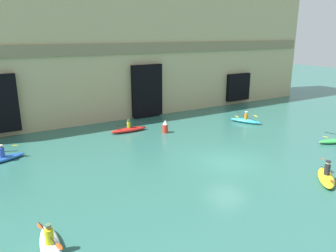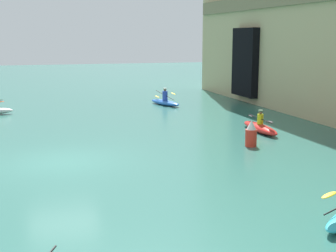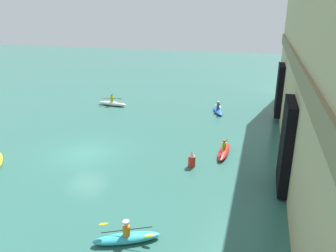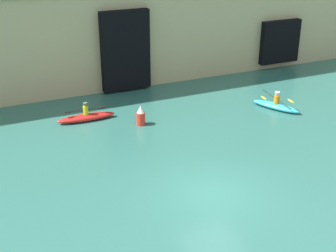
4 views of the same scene
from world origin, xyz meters
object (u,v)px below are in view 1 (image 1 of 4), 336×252
kayak_blue (3,158)px  marker_buoy (165,127)px  kayak_red (129,129)px  kayak_white (50,247)px  kayak_cyan (246,120)px  kayak_yellow (326,177)px

kayak_blue → marker_buoy: kayak_blue is taller
kayak_red → kayak_white: 15.61m
kayak_red → kayak_cyan: kayak_cyan is taller
kayak_yellow → kayak_white: kayak_white is taller
kayak_white → kayak_blue: 11.02m
marker_buoy → kayak_red: bearing=145.2°
marker_buoy → kayak_blue: bearing=-179.9°
kayak_cyan → kayak_yellow: bearing=-49.6°
kayak_red → kayak_yellow: bearing=113.0°
kayak_yellow → kayak_blue: 19.70m
kayak_yellow → marker_buoy: 12.86m
kayak_red → kayak_blue: 9.81m
kayak_white → marker_buoy: kayak_white is taller
kayak_red → kayak_white: (-8.99, -12.77, 0.03)m
kayak_white → kayak_red: bearing=-29.7°
kayak_cyan → marker_buoy: (-7.91, 1.15, 0.27)m
kayak_red → marker_buoy: (2.50, -1.74, 0.28)m
kayak_yellow → marker_buoy: size_ratio=2.47×
kayak_yellow → kayak_blue: size_ratio=0.91×
kayak_yellow → marker_buoy: bearing=-116.7°
kayak_white → kayak_blue: (-0.67, 11.00, -0.03)m
kayak_red → kayak_white: kayak_white is taller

